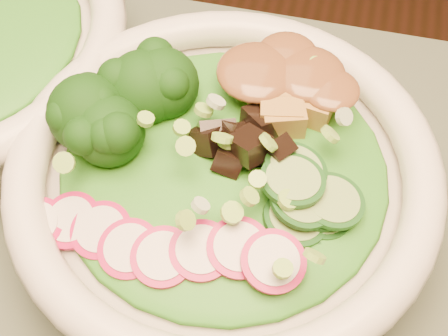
# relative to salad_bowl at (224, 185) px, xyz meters

# --- Properties ---
(salad_bowl) EXTENTS (0.28, 0.28, 0.08)m
(salad_bowl) POSITION_rel_salad_bowl_xyz_m (0.00, 0.00, 0.00)
(salad_bowl) COLOR silver
(salad_bowl) RESTS_ON dining_table
(lettuce_bed) EXTENTS (0.21, 0.21, 0.02)m
(lettuce_bed) POSITION_rel_salad_bowl_xyz_m (-0.00, 0.00, 0.02)
(lettuce_bed) COLOR #1B6715
(lettuce_bed) RESTS_ON salad_bowl
(broccoli_florets) EXTENTS (0.10, 0.09, 0.05)m
(broccoli_florets) POSITION_rel_salad_bowl_xyz_m (-0.06, 0.02, 0.04)
(broccoli_florets) COLOR black
(broccoli_florets) RESTS_ON salad_bowl
(radish_slices) EXTENTS (0.12, 0.07, 0.02)m
(radish_slices) POSITION_rel_salad_bowl_xyz_m (-0.02, -0.07, 0.03)
(radish_slices) COLOR #A70C42
(radish_slices) RESTS_ON salad_bowl
(cucumber_slices) EXTENTS (0.09, 0.09, 0.04)m
(cucumber_slices) POSITION_rel_salad_bowl_xyz_m (0.06, -0.02, 0.03)
(cucumber_slices) COLOR #88B162
(cucumber_slices) RESTS_ON salad_bowl
(mushroom_heap) EXTENTS (0.09, 0.09, 0.04)m
(mushroom_heap) POSITION_rel_salad_bowl_xyz_m (0.00, 0.01, 0.04)
(mushroom_heap) COLOR black
(mushroom_heap) RESTS_ON salad_bowl
(tofu_cubes) EXTENTS (0.11, 0.09, 0.04)m
(tofu_cubes) POSITION_rel_salad_bowl_xyz_m (0.02, 0.06, 0.03)
(tofu_cubes) COLOR #A97B38
(tofu_cubes) RESTS_ON salad_bowl
(peanut_sauce) EXTENTS (0.07, 0.06, 0.02)m
(peanut_sauce) POSITION_rel_salad_bowl_xyz_m (0.02, 0.06, 0.05)
(peanut_sauce) COLOR brown
(peanut_sauce) RESTS_ON tofu_cubes
(scallion_garnish) EXTENTS (0.20, 0.20, 0.02)m
(scallion_garnish) POSITION_rel_salad_bowl_xyz_m (-0.00, 0.00, 0.05)
(scallion_garnish) COLOR #80B740
(scallion_garnish) RESTS_ON salad_bowl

